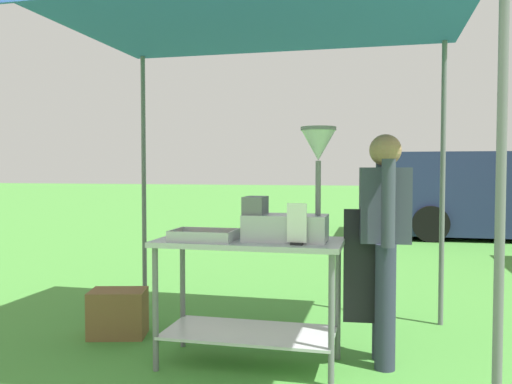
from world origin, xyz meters
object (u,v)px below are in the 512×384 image
object	(u,v)px
donut_tray	(205,237)
donut_fryer	(292,204)
supply_crate	(118,313)
menu_sign	(297,227)
stall_canopy	(253,17)
vendor	(384,236)
donut_cart	(249,275)
van_navy	(511,194)

from	to	relation	value
donut_tray	donut_fryer	distance (m)	0.64
supply_crate	menu_sign	bearing A→B (deg)	-19.65
donut_tray	donut_fryer	size ratio (longest dim) A/B	0.56
stall_canopy	vendor	xyz separation A→B (m)	(0.91, 0.13, -1.53)
donut_tray	supply_crate	bearing A→B (deg)	152.51
donut_cart	van_navy	distance (m)	8.53
donut_tray	menu_sign	xyz separation A→B (m)	(0.65, -0.08, 0.09)
donut_fryer	menu_sign	xyz separation A→B (m)	(0.06, -0.16, -0.14)
donut_tray	van_navy	distance (m)	8.74
menu_sign	van_navy	distance (m)	8.57
donut_fryer	vendor	distance (m)	0.70
donut_fryer	donut_cart	bearing A→B (deg)	175.71
stall_canopy	donut_cart	xyz separation A→B (m)	(-0.00, -0.10, -1.80)
donut_tray	vendor	size ratio (longest dim) A/B	0.27
supply_crate	stall_canopy	bearing A→B (deg)	-12.85
donut_cart	donut_fryer	distance (m)	0.58
donut_tray	supply_crate	xyz separation A→B (m)	(-0.91, 0.47, -0.71)
supply_crate	vendor	bearing A→B (deg)	-3.88
supply_crate	van_navy	xyz separation A→B (m)	(4.58, 7.46, 0.69)
donut_fryer	van_navy	bearing A→B (deg)	68.58
van_navy	menu_sign	bearing A→B (deg)	-110.64
vendor	menu_sign	bearing A→B (deg)	-142.76
stall_canopy	donut_tray	world-z (taller)	stall_canopy
donut_cart	donut_tray	size ratio (longest dim) A/B	2.96
menu_sign	donut_fryer	bearing A→B (deg)	110.58
donut_cart	vendor	bearing A→B (deg)	14.19
vendor	donut_cart	bearing A→B (deg)	-165.81
stall_canopy	menu_sign	bearing A→B (deg)	-38.19
van_navy	donut_fryer	bearing A→B (deg)	-111.42
donut_cart	donut_tray	xyz separation A→B (m)	(-0.29, -0.10, 0.27)
stall_canopy	donut_cart	distance (m)	1.80
menu_sign	supply_crate	xyz separation A→B (m)	(-1.56, 0.56, -0.81)
stall_canopy	menu_sign	distance (m)	1.51
donut_cart	donut_fryer	world-z (taller)	donut_fryer
donut_cart	donut_tray	world-z (taller)	donut_tray
stall_canopy	donut_tray	size ratio (longest dim) A/B	6.94
menu_sign	supply_crate	world-z (taller)	menu_sign
vendor	stall_canopy	bearing A→B (deg)	-171.76
donut_cart	van_navy	world-z (taller)	van_navy
supply_crate	van_navy	bearing A→B (deg)	58.45
menu_sign	vendor	size ratio (longest dim) A/B	0.17
donut_tray	donut_fryer	world-z (taller)	donut_fryer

